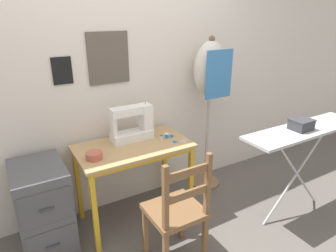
{
  "coord_description": "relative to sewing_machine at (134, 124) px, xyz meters",
  "views": [
    {
      "loc": [
        -0.93,
        -1.9,
        1.83
      ],
      "look_at": [
        0.33,
        0.25,
        0.87
      ],
      "focal_mm": 32.0,
      "sensor_mm": 36.0,
      "label": 1
    }
  ],
  "objects": [
    {
      "name": "storage_box",
      "position": [
        1.19,
        -0.81,
        0.03
      ],
      "size": [
        0.18,
        0.15,
        0.09
      ],
      "color": "#333338",
      "rests_on": "ironing_board"
    },
    {
      "name": "thread_spool_mid_table",
      "position": [
        0.26,
        -0.12,
        -0.12
      ],
      "size": [
        0.04,
        0.04,
        0.04
      ],
      "color": "#2875C1",
      "rests_on": "sewing_table"
    },
    {
      "name": "sewing_machine",
      "position": [
        0.0,
        0.0,
        0.0
      ],
      "size": [
        0.39,
        0.15,
        0.34
      ],
      "color": "white",
      "rests_on": "sewing_table"
    },
    {
      "name": "wooden_chair",
      "position": [
        -0.02,
        -0.75,
        -0.45
      ],
      "size": [
        0.4,
        0.38,
        0.94
      ],
      "color": "brown",
      "rests_on": "ground_plane"
    },
    {
      "name": "wall_back",
      "position": [
        -0.07,
        0.24,
        0.38
      ],
      "size": [
        10.0,
        0.07,
        2.55
      ],
      "color": "silver",
      "rests_on": "ground_plane"
    },
    {
      "name": "ground_plane",
      "position": [
        -0.07,
        -0.39,
        -0.89
      ],
      "size": [
        14.0,
        14.0,
        0.0
      ],
      "primitive_type": "plane",
      "color": "#5B5651"
    },
    {
      "name": "fabric_bowl",
      "position": [
        -0.43,
        -0.19,
        -0.12
      ],
      "size": [
        0.13,
        0.13,
        0.06
      ],
      "color": "#B25647",
      "rests_on": "sewing_table"
    },
    {
      "name": "ironing_board",
      "position": [
        1.25,
        -0.81,
        -0.07
      ],
      "size": [
        1.23,
        0.31,
        0.88
      ],
      "color": "#ADB2B7",
      "rests_on": "ground_plane"
    },
    {
      "name": "thread_spool_far_edge",
      "position": [
        0.31,
        -0.14,
        -0.13
      ],
      "size": [
        0.03,
        0.03,
        0.03
      ],
      "color": "#2875C1",
      "rests_on": "sewing_table"
    },
    {
      "name": "scissors",
      "position": [
        0.3,
        -0.25,
        -0.14
      ],
      "size": [
        0.13,
        0.07,
        0.01
      ],
      "color": "silver",
      "rests_on": "sewing_table"
    },
    {
      "name": "thread_spool_near_machine",
      "position": [
        0.2,
        -0.13,
        -0.13
      ],
      "size": [
        0.03,
        0.03,
        0.04
      ],
      "color": "silver",
      "rests_on": "sewing_table"
    },
    {
      "name": "dress_form",
      "position": [
        0.85,
        0.03,
        0.32
      ],
      "size": [
        0.36,
        0.32,
        1.61
      ],
      "color": "#846647",
      "rests_on": "ground_plane"
    },
    {
      "name": "sewing_table",
      "position": [
        -0.07,
        -0.12,
        -0.25
      ],
      "size": [
        0.98,
        0.56,
        0.75
      ],
      "color": "tan",
      "rests_on": "ground_plane"
    },
    {
      "name": "filing_cabinet",
      "position": [
        -0.85,
        -0.09,
        -0.52
      ],
      "size": [
        0.39,
        0.54,
        0.74
      ],
      "color": "#4C4C51",
      "rests_on": "ground_plane"
    }
  ]
}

